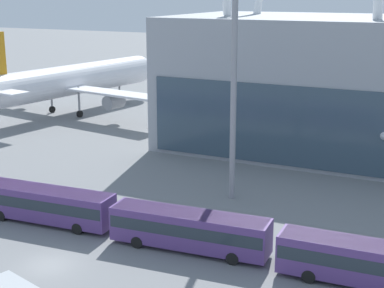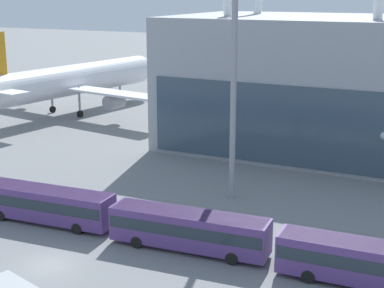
% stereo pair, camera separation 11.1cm
% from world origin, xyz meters
% --- Properties ---
extents(ground_plane, '(440.00, 440.00, 0.00)m').
position_xyz_m(ground_plane, '(0.00, 0.00, 0.00)').
color(ground_plane, slate).
extents(airliner_at_gate_near, '(39.28, 40.16, 14.41)m').
position_xyz_m(airliner_at_gate_near, '(-33.46, 46.35, 5.64)').
color(airliner_at_gate_near, white).
rests_on(airliner_at_gate_near, ground_plane).
extents(airliner_at_gate_far, '(45.28, 43.49, 14.52)m').
position_xyz_m(airliner_at_gate_far, '(15.04, 50.68, 5.16)').
color(airliner_at_gate_far, white).
rests_on(airliner_at_gate_far, ground_plane).
extents(shuttle_bus_1, '(13.24, 3.63, 3.18)m').
position_xyz_m(shuttle_bus_1, '(-5.78, 6.68, 1.87)').
color(shuttle_bus_1, '#56387A').
rests_on(shuttle_bus_1, ground_plane).
extents(shuttle_bus_2, '(13.24, 3.68, 3.18)m').
position_xyz_m(shuttle_bus_2, '(8.35, 7.12, 1.87)').
color(shuttle_bus_2, '#56387A').
rests_on(shuttle_bus_2, ground_plane).
extents(shuttle_bus_3, '(13.18, 3.25, 3.18)m').
position_xyz_m(shuttle_bus_3, '(22.47, 7.28, 1.87)').
color(shuttle_bus_3, '#56387A').
rests_on(shuttle_bus_3, ground_plane).
extents(floodlight_mast, '(2.51, 2.51, 25.56)m').
position_xyz_m(floodlight_mast, '(6.82, 19.93, 16.51)').
color(floodlight_mast, gray).
rests_on(floodlight_mast, ground_plane).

